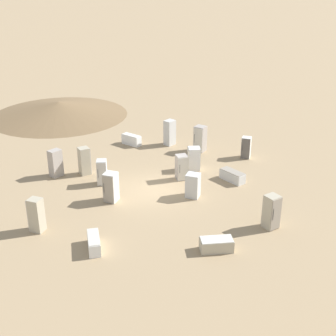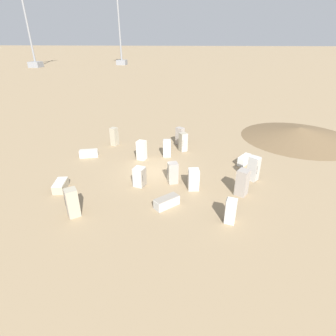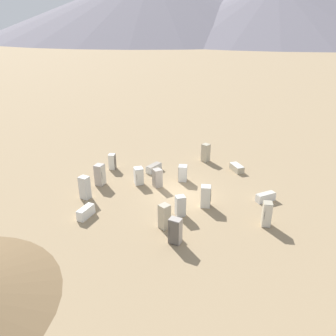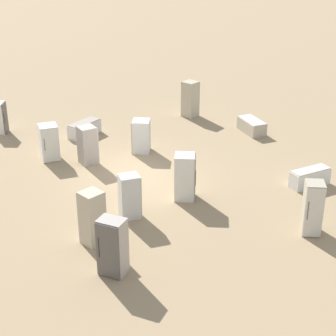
# 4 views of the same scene
# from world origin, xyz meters

# --- Properties ---
(ground_plane) EXTENTS (1000.00, 1000.00, 0.00)m
(ground_plane) POSITION_xyz_m (0.00, 0.00, 0.00)
(ground_plane) COLOR #9E8460
(mountain_ridge_0) EXTENTS (247.12, 247.12, 41.82)m
(mountain_ridge_0) POSITION_xyz_m (-244.22, 120.07, 20.91)
(mountain_ridge_0) COLOR slate
(mountain_ridge_0) RESTS_ON ground_plane
(mountain_ridge_1) EXTENTS (286.62, 286.62, 53.26)m
(mountain_ridge_1) POSITION_xyz_m (-292.98, 30.00, 26.63)
(mountain_ridge_1) COLOR slate
(mountain_ridge_1) RESTS_ON ground_plane
(discarded_fridge_0) EXTENTS (0.87, 0.89, 1.61)m
(discarded_fridge_0) POSITION_xyz_m (-1.42, -1.63, 0.80)
(discarded_fridge_0) COLOR #A89E93
(discarded_fridge_0) RESTS_ON ground_plane
(discarded_fridge_1) EXTENTS (0.94, 0.97, 1.90)m
(discarded_fridge_1) POSITION_xyz_m (-0.24, -7.61, 0.95)
(discarded_fridge_1) COLOR silver
(discarded_fridge_1) RESTS_ON ground_plane
(discarded_fridge_2) EXTENTS (1.57, 1.28, 0.78)m
(discarded_fridge_2) POSITION_xyz_m (2.61, -7.37, 0.39)
(discarded_fridge_2) COLOR white
(discarded_fridge_2) RESTS_ON ground_plane
(discarded_fridge_3) EXTENTS (1.68, 1.03, 0.63)m
(discarded_fridge_3) POSITION_xyz_m (-3.47, 6.21, 0.31)
(discarded_fridge_3) COLOR #B2A88E
(discarded_fridge_3) RESTS_ON ground_plane
(discarded_fridge_4) EXTENTS (0.92, 0.95, 1.78)m
(discarded_fridge_4) POSITION_xyz_m (6.59, -1.48, 0.89)
(discarded_fridge_4) COLOR #A89E93
(discarded_fridge_4) RESTS_ON ground_plane
(discarded_fridge_5) EXTENTS (0.99, 1.70, 0.68)m
(discarded_fridge_5) POSITION_xyz_m (2.36, 6.52, 0.34)
(discarded_fridge_5) COLOR white
(discarded_fridge_5) RESTS_ON ground_plane
(discarded_fridge_6) EXTENTS (0.82, 0.75, 1.81)m
(discarded_fridge_6) POSITION_xyz_m (5.60, 5.10, 0.91)
(discarded_fridge_6) COLOR #B2A88E
(discarded_fridge_6) RESTS_ON ground_plane
(discarded_fridge_7) EXTENTS (1.00, 0.99, 1.87)m
(discarded_fridge_7) POSITION_xyz_m (-2.51, -6.51, 0.94)
(discarded_fridge_7) COLOR #A89E93
(discarded_fridge_7) RESTS_ON ground_plane
(discarded_fridge_8) EXTENTS (0.92, 0.93, 1.44)m
(discarded_fridge_8) POSITION_xyz_m (-2.20, 0.71, 0.72)
(discarded_fridge_8) COLOR silver
(discarded_fridge_8) RESTS_ON ground_plane
(discarded_fridge_9) EXTENTS (0.74, 0.74, 1.51)m
(discarded_fridge_9) POSITION_xyz_m (-5.72, -5.48, 0.75)
(discarded_fridge_9) COLOR silver
(discarded_fridge_9) RESTS_ON ground_plane
(discarded_fridge_10) EXTENTS (1.62, 1.64, 0.67)m
(discarded_fridge_10) POSITION_xyz_m (-4.61, -1.60, 0.33)
(discarded_fridge_10) COLOR silver
(discarded_fridge_10) RESTS_ON ground_plane
(discarded_fridge_11) EXTENTS (0.90, 0.84, 1.52)m
(discarded_fridge_11) POSITION_xyz_m (-2.14, -3.19, 0.76)
(discarded_fridge_11) COLOR white
(discarded_fridge_11) RESTS_ON ground_plane
(discarded_fridge_12) EXTENTS (0.95, 0.96, 1.82)m
(discarded_fridge_12) POSITION_xyz_m (-6.29, 3.88, 0.91)
(discarded_fridge_12) COLOR #B2A88E
(discarded_fridge_12) RESTS_ON ground_plane
(discarded_fridge_13) EXTENTS (0.90, 0.89, 1.81)m
(discarded_fridge_13) POSITION_xyz_m (4.83, -1.92, 0.91)
(discarded_fridge_13) COLOR #B2A88E
(discarded_fridge_13) RESTS_ON ground_plane
(discarded_fridge_14) EXTENTS (0.86, 0.91, 1.73)m
(discarded_fridge_14) POSITION_xyz_m (2.45, 1.60, 0.86)
(discarded_fridge_14) COLOR silver
(discarded_fridge_14) RESTS_ON ground_plane
(discarded_fridge_15) EXTENTS (0.67, 0.77, 1.58)m
(discarded_fridge_15) POSITION_xyz_m (3.42, -0.55, 0.79)
(discarded_fridge_15) COLOR silver
(discarded_fridge_15) RESTS_ON ground_plane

